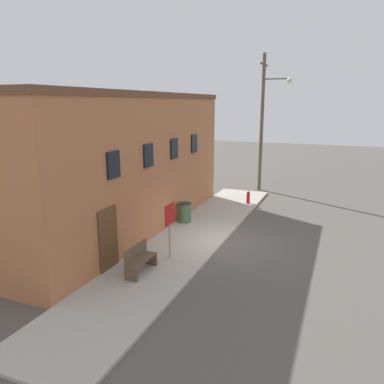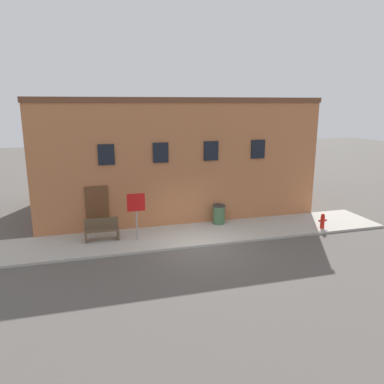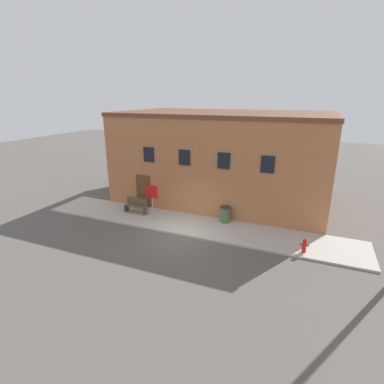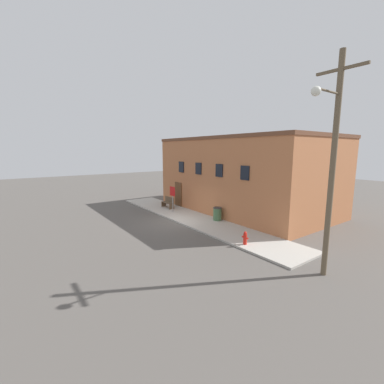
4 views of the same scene
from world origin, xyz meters
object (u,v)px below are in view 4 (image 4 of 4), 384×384
fire_hydrant (245,238)px  bench (168,203)px  utility_pole (332,159)px  stop_sign (172,194)px  trash_bin (217,214)px

fire_hydrant → bench: 9.94m
fire_hydrant → utility_pole: size_ratio=0.08×
fire_hydrant → utility_pole: bearing=1.7°
fire_hydrant → utility_pole: (3.99, 0.12, 4.19)m
bench → utility_pole: utility_pole is taller
stop_sign → trash_bin: bearing=16.0°
utility_pole → bench: bearing=175.5°
fire_hydrant → utility_pole: utility_pole is taller
fire_hydrant → utility_pole: 5.79m
fire_hydrant → bench: bearing=173.0°
stop_sign → utility_pole: 12.84m
trash_bin → bench: bearing=-172.4°
fire_hydrant → bench: bench is taller
bench → trash_bin: same height
trash_bin → utility_pole: 9.49m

